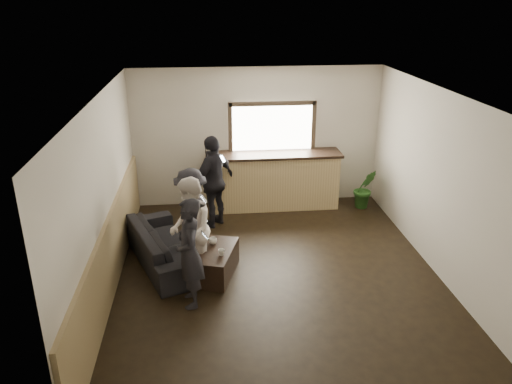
{
  "coord_description": "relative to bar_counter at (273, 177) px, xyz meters",
  "views": [
    {
      "loc": [
        -1.02,
        -6.72,
        4.1
      ],
      "look_at": [
        -0.29,
        0.4,
        1.24
      ],
      "focal_mm": 35.0,
      "sensor_mm": 36.0,
      "label": 1
    }
  ],
  "objects": [
    {
      "name": "coffee_table",
      "position": [
        -1.26,
        -2.6,
        -0.42
      ],
      "size": [
        0.81,
        1.09,
        0.43
      ],
      "primitive_type": "cube",
      "rotation": [
        0.0,
        0.0,
        -0.3
      ],
      "color": "black",
      "rests_on": "ground"
    },
    {
      "name": "room_shell",
      "position": [
        -1.04,
        -2.7,
        0.83
      ],
      "size": [
        5.01,
        6.01,
        2.8
      ],
      "color": "silver",
      "rests_on": "ground"
    },
    {
      "name": "potted_plant",
      "position": [
        1.85,
        -0.25,
        -0.23
      ],
      "size": [
        0.48,
        0.4,
        0.81
      ],
      "primitive_type": "imported",
      "rotation": [
        0.0,
        0.0,
        0.09
      ],
      "color": "#2D6623",
      "rests_on": "ground"
    },
    {
      "name": "cup_a",
      "position": [
        -1.28,
        -2.4,
        -0.16
      ],
      "size": [
        0.17,
        0.17,
        0.1
      ],
      "primitive_type": "imported",
      "rotation": [
        0.0,
        0.0,
        2.09
      ],
      "color": "silver",
      "rests_on": "coffee_table"
    },
    {
      "name": "person_b",
      "position": [
        -1.61,
        -2.61,
        0.16
      ],
      "size": [
        0.69,
        0.84,
        1.61
      ],
      "rotation": [
        0.0,
        0.0,
        -1.46
      ],
      "color": "white",
      "rests_on": "ground"
    },
    {
      "name": "person_a",
      "position": [
        -1.61,
        -3.34,
        0.15
      ],
      "size": [
        0.49,
        0.62,
        1.59
      ],
      "rotation": [
        0.0,
        0.0,
        -1.45
      ],
      "color": "black",
      "rests_on": "ground"
    },
    {
      "name": "bar_counter",
      "position": [
        0.0,
        0.0,
        0.0
      ],
      "size": [
        2.7,
        0.68,
        2.13
      ],
      "color": "tan",
      "rests_on": "ground"
    },
    {
      "name": "ground",
      "position": [
        -0.3,
        -2.7,
        -0.64
      ],
      "size": [
        5.0,
        6.0,
        0.01
      ],
      "primitive_type": "cube",
      "color": "black"
    },
    {
      "name": "cup_b",
      "position": [
        -1.16,
        -2.78,
        -0.16
      ],
      "size": [
        0.14,
        0.14,
        0.09
      ],
      "primitive_type": "imported",
      "rotation": [
        0.0,
        0.0,
        4.15
      ],
      "color": "silver",
      "rests_on": "coffee_table"
    },
    {
      "name": "person_d",
      "position": [
        -1.21,
        -0.75,
        0.23
      ],
      "size": [
        0.99,
        1.05,
        1.74
      ],
      "rotation": [
        0.0,
        0.0,
        -2.29
      ],
      "color": "black",
      "rests_on": "ground"
    },
    {
      "name": "person_c",
      "position": [
        -1.61,
        -1.87,
        0.11
      ],
      "size": [
        0.82,
        1.1,
        1.51
      ],
      "rotation": [
        0.0,
        0.0,
        -1.87
      ],
      "color": "black",
      "rests_on": "ground"
    },
    {
      "name": "sofa",
      "position": [
        -2.06,
        -2.1,
        -0.33
      ],
      "size": [
        1.53,
        2.26,
        0.62
      ],
      "primitive_type": "imported",
      "rotation": [
        0.0,
        0.0,
        1.94
      ],
      "color": "black",
      "rests_on": "ground"
    }
  ]
}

